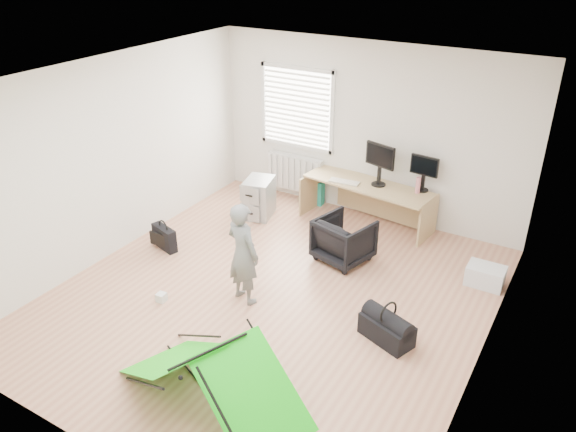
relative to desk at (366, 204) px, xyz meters
The scene contains 18 objects.
ground 2.42m from the desk, 95.32° to the right, with size 5.50×5.50×0.00m, color tan.
back_wall 1.10m from the desk, 121.46° to the left, with size 5.00×0.02×2.70m, color silver.
window 1.90m from the desk, 167.20° to the left, with size 1.20×0.06×1.20m, color silver.
radiator 1.45m from the desk, 168.74° to the left, with size 1.00×0.12×0.60m, color silver.
desk is the anchor object (origin of this frame).
filing_cabinet 1.68m from the desk, 159.28° to the right, with size 0.40×0.53×0.62m, color #9B9EA0.
monitor_left 0.59m from the desk, 19.46° to the left, with size 0.50×0.11×0.48m, color black.
monitor_right 0.96m from the desk, 13.51° to the left, with size 0.42×0.09×0.40m, color black.
keyboard 0.50m from the desk, 159.95° to the right, with size 0.46×0.16×0.02m, color beige.
thermos 0.88m from the desk, ahead, with size 0.07×0.07×0.24m, color #D57780.
office_chair 1.15m from the desk, 81.92° to the right, with size 0.67×0.69×0.63m, color black.
person 2.66m from the desk, 100.49° to the right, with size 0.48×0.31×1.31m, color slate.
kite 4.14m from the desk, 87.34° to the right, with size 1.92×0.84×0.59m, color #18DC14, non-canonical shape.
storage_crate 2.15m from the desk, 21.06° to the right, with size 0.46×0.33×0.26m, color silver.
tote_bag 1.08m from the desk, 167.14° to the left, with size 0.34×0.15×0.41m, color teal.
laptop_bag 3.06m from the desk, 135.22° to the right, with size 0.45×0.13×0.34m, color black.
white_box 3.44m from the desk, 112.91° to the right, with size 0.11×0.11×0.11m, color silver.
duffel_bag 2.78m from the desk, 61.69° to the right, with size 0.60×0.30×0.26m, color black.
Camera 1 is at (3.11, -4.87, 4.08)m, focal length 35.00 mm.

